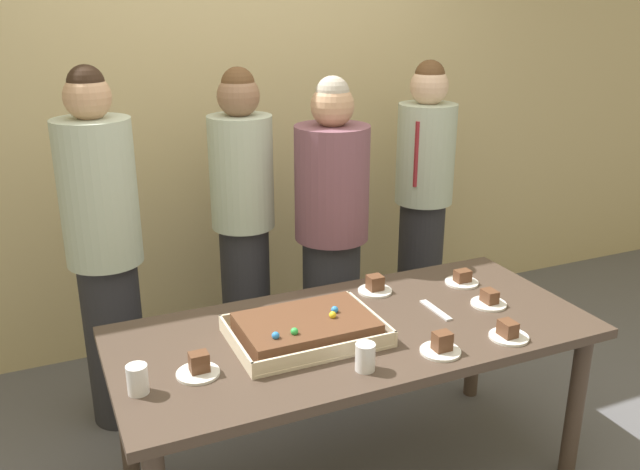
{
  "coord_description": "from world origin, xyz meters",
  "views": [
    {
      "loc": [
        -1.08,
        -2.09,
        1.94
      ],
      "look_at": [
        -0.08,
        0.15,
        1.07
      ],
      "focal_mm": 37.63,
      "sensor_mm": 36.0,
      "label": 1
    }
  ],
  "objects_px": {
    "person_serving_front": "(243,225)",
    "person_striped_tie_right": "(105,249)",
    "drink_cup_middle": "(365,357)",
    "person_green_shirt_behind": "(332,235)",
    "drink_cup_nearest": "(138,379)",
    "sheet_cake": "(306,329)",
    "plated_slice_far_left": "(441,346)",
    "plated_slice_center_front": "(199,368)",
    "plated_slice_near_right": "(508,333)",
    "plated_slice_far_right": "(375,286)",
    "person_far_right_suit": "(423,198)",
    "plated_slice_center_back": "(462,279)",
    "party_table": "(354,347)",
    "cake_server_utensil": "(436,310)",
    "plated_slice_near_left": "(489,300)"
  },
  "relations": [
    {
      "from": "plated_slice_far_left",
      "to": "drink_cup_middle",
      "type": "relative_size",
      "value": 1.5
    },
    {
      "from": "party_table",
      "to": "plated_slice_far_left",
      "type": "distance_m",
      "value": 0.38
    },
    {
      "from": "drink_cup_middle",
      "to": "person_green_shirt_behind",
      "type": "distance_m",
      "value": 1.13
    },
    {
      "from": "cake_server_utensil",
      "to": "person_green_shirt_behind",
      "type": "xyz_separation_m",
      "value": [
        -0.12,
        0.78,
        0.1
      ]
    },
    {
      "from": "sheet_cake",
      "to": "cake_server_utensil",
      "type": "xyz_separation_m",
      "value": [
        0.58,
        -0.01,
        -0.04
      ]
    },
    {
      "from": "drink_cup_nearest",
      "to": "plated_slice_far_left",
      "type": "bearing_deg",
      "value": -9.5
    },
    {
      "from": "plated_slice_center_front",
      "to": "person_striped_tie_right",
      "type": "height_order",
      "value": "person_striped_tie_right"
    },
    {
      "from": "cake_server_utensil",
      "to": "plated_slice_far_left",
      "type": "bearing_deg",
      "value": -120.39
    },
    {
      "from": "plated_slice_near_right",
      "to": "person_far_right_suit",
      "type": "xyz_separation_m",
      "value": [
        0.49,
        1.38,
        0.11
      ]
    },
    {
      "from": "plated_slice_far_left",
      "to": "person_striped_tie_right",
      "type": "height_order",
      "value": "person_striped_tie_right"
    },
    {
      "from": "plated_slice_far_left",
      "to": "person_striped_tie_right",
      "type": "bearing_deg",
      "value": 131.01
    },
    {
      "from": "plated_slice_near_left",
      "to": "plated_slice_center_front",
      "type": "relative_size",
      "value": 1.0
    },
    {
      "from": "plated_slice_near_left",
      "to": "person_striped_tie_right",
      "type": "bearing_deg",
      "value": 147.41
    },
    {
      "from": "drink_cup_nearest",
      "to": "person_striped_tie_right",
      "type": "bearing_deg",
      "value": 88.21
    },
    {
      "from": "drink_cup_middle",
      "to": "person_striped_tie_right",
      "type": "relative_size",
      "value": 0.06
    },
    {
      "from": "sheet_cake",
      "to": "drink_cup_nearest",
      "type": "bearing_deg",
      "value": -169.2
    },
    {
      "from": "plated_slice_center_back",
      "to": "drink_cup_middle",
      "type": "xyz_separation_m",
      "value": [
        -0.75,
        -0.49,
        0.03
      ]
    },
    {
      "from": "sheet_cake",
      "to": "person_striped_tie_right",
      "type": "height_order",
      "value": "person_striped_tie_right"
    },
    {
      "from": "plated_slice_far_right",
      "to": "person_far_right_suit",
      "type": "distance_m",
      "value": 1.09
    },
    {
      "from": "person_striped_tie_right",
      "to": "plated_slice_near_right",
      "type": "bearing_deg",
      "value": 12.93
    },
    {
      "from": "person_far_right_suit",
      "to": "plated_slice_far_left",
      "type": "bearing_deg",
      "value": 18.36
    },
    {
      "from": "plated_slice_far_left",
      "to": "sheet_cake",
      "type": "bearing_deg",
      "value": 143.73
    },
    {
      "from": "party_table",
      "to": "plated_slice_center_back",
      "type": "height_order",
      "value": "plated_slice_center_back"
    },
    {
      "from": "sheet_cake",
      "to": "person_green_shirt_behind",
      "type": "bearing_deg",
      "value": 58.96
    },
    {
      "from": "party_table",
      "to": "person_striped_tie_right",
      "type": "distance_m",
      "value": 1.22
    },
    {
      "from": "plated_slice_center_front",
      "to": "person_serving_front",
      "type": "distance_m",
      "value": 1.21
    },
    {
      "from": "person_green_shirt_behind",
      "to": "person_striped_tie_right",
      "type": "xyz_separation_m",
      "value": [
        -1.08,
        0.1,
        0.05
      ]
    },
    {
      "from": "sheet_cake",
      "to": "plated_slice_far_left",
      "type": "relative_size",
      "value": 3.76
    },
    {
      "from": "plated_slice_far_right",
      "to": "drink_cup_nearest",
      "type": "distance_m",
      "value": 1.16
    },
    {
      "from": "plated_slice_near_right",
      "to": "person_striped_tie_right",
      "type": "xyz_separation_m",
      "value": [
        -1.32,
        1.19,
        0.13
      ]
    },
    {
      "from": "plated_slice_center_back",
      "to": "person_far_right_suit",
      "type": "relative_size",
      "value": 0.09
    },
    {
      "from": "person_serving_front",
      "to": "person_striped_tie_right",
      "type": "xyz_separation_m",
      "value": [
        -0.69,
        -0.12,
        0.01
      ]
    },
    {
      "from": "plated_slice_far_left",
      "to": "person_far_right_suit",
      "type": "distance_m",
      "value": 1.58
    },
    {
      "from": "plated_slice_center_back",
      "to": "person_striped_tie_right",
      "type": "bearing_deg",
      "value": 154.93
    },
    {
      "from": "plated_slice_near_left",
      "to": "plated_slice_center_front",
      "type": "height_order",
      "value": "plated_slice_center_front"
    },
    {
      "from": "drink_cup_middle",
      "to": "cake_server_utensil",
      "type": "relative_size",
      "value": 0.5
    },
    {
      "from": "plated_slice_far_right",
      "to": "person_striped_tie_right",
      "type": "xyz_separation_m",
      "value": [
        -1.06,
        0.6,
        0.13
      ]
    },
    {
      "from": "plated_slice_far_right",
      "to": "drink_cup_middle",
      "type": "relative_size",
      "value": 1.5
    },
    {
      "from": "plated_slice_far_right",
      "to": "sheet_cake",
      "type": "bearing_deg",
      "value": -148.43
    },
    {
      "from": "party_table",
      "to": "cake_server_utensil",
      "type": "relative_size",
      "value": 9.38
    },
    {
      "from": "cake_server_utensil",
      "to": "drink_cup_middle",
      "type": "bearing_deg",
      "value": -149.01
    },
    {
      "from": "sheet_cake",
      "to": "person_far_right_suit",
      "type": "height_order",
      "value": "person_far_right_suit"
    },
    {
      "from": "party_table",
      "to": "plated_slice_far_right",
      "type": "height_order",
      "value": "plated_slice_far_right"
    },
    {
      "from": "party_table",
      "to": "person_far_right_suit",
      "type": "bearing_deg",
      "value": 47.52
    },
    {
      "from": "person_green_shirt_behind",
      "to": "plated_slice_far_left",
      "type": "bearing_deg",
      "value": 28.04
    },
    {
      "from": "party_table",
      "to": "person_far_right_suit",
      "type": "distance_m",
      "value": 1.47
    },
    {
      "from": "plated_slice_center_back",
      "to": "person_green_shirt_behind",
      "type": "height_order",
      "value": "person_green_shirt_behind"
    },
    {
      "from": "person_striped_tie_right",
      "to": "person_serving_front",
      "type": "bearing_deg",
      "value": 65.05
    },
    {
      "from": "plated_slice_center_front",
      "to": "person_far_right_suit",
      "type": "relative_size",
      "value": 0.09
    },
    {
      "from": "person_green_shirt_behind",
      "to": "plated_slice_far_right",
      "type": "bearing_deg",
      "value": 28.7
    }
  ]
}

